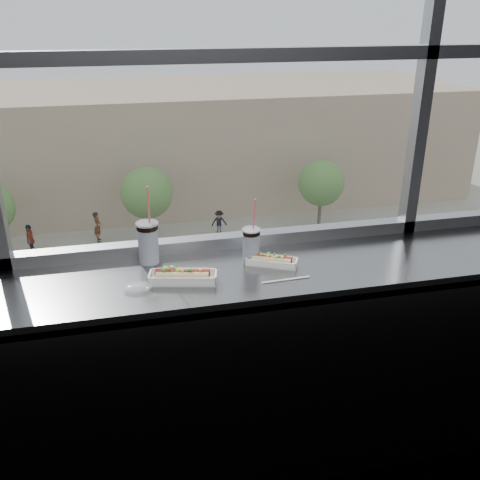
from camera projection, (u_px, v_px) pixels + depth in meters
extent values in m
plane|color=black|center=(223.00, 340.00, 2.86)|extent=(6.00, 0.00, 6.00)
cube|color=gray|center=(234.00, 277.00, 2.41)|extent=(6.00, 0.55, 0.06)
cube|color=gray|center=(247.00, 406.00, 2.39)|extent=(6.00, 0.04, 1.04)
cube|color=white|center=(183.00, 281.00, 2.30)|extent=(0.30, 0.16, 0.01)
cube|color=white|center=(183.00, 277.00, 2.30)|extent=(0.30, 0.16, 0.04)
cylinder|color=tan|center=(183.00, 275.00, 2.29)|extent=(0.23, 0.10, 0.05)
cylinder|color=maroon|center=(183.00, 273.00, 2.29)|extent=(0.24, 0.09, 0.03)
cube|color=white|center=(272.00, 264.00, 2.46)|extent=(0.24, 0.17, 0.01)
cube|color=white|center=(272.00, 261.00, 2.45)|extent=(0.24, 0.17, 0.03)
cylinder|color=tan|center=(272.00, 260.00, 2.45)|extent=(0.18, 0.12, 0.04)
cylinder|color=maroon|center=(272.00, 258.00, 2.44)|extent=(0.18, 0.11, 0.03)
cylinder|color=white|center=(148.00, 243.00, 2.45)|extent=(0.09, 0.09, 0.19)
cylinder|color=black|center=(147.00, 227.00, 2.42)|extent=(0.10, 0.10, 0.02)
cylinder|color=silver|center=(147.00, 223.00, 2.41)|extent=(0.10, 0.10, 0.01)
cylinder|color=#E5555D|center=(149.00, 206.00, 2.38)|extent=(0.01, 0.05, 0.20)
cylinder|color=white|center=(251.00, 246.00, 2.46)|extent=(0.08, 0.08, 0.16)
cylinder|color=black|center=(251.00, 232.00, 2.43)|extent=(0.08, 0.08, 0.02)
cylinder|color=silver|center=(251.00, 230.00, 2.43)|extent=(0.09, 0.09, 0.01)
cylinder|color=#E5555D|center=(254.00, 215.00, 2.40)|extent=(0.01, 0.04, 0.16)
cylinder|color=white|center=(286.00, 280.00, 2.32)|extent=(0.22, 0.02, 0.01)
ellipsoid|color=silver|center=(138.00, 287.00, 2.24)|extent=(0.11, 0.08, 0.03)
plane|color=gray|center=(126.00, 175.00, 46.34)|extent=(120.00, 120.00, 0.00)
cube|color=black|center=(143.00, 311.00, 25.32)|extent=(80.00, 10.00, 0.06)
cube|color=gray|center=(134.00, 245.00, 32.47)|extent=(80.00, 6.00, 0.04)
cube|color=tan|center=(124.00, 143.00, 39.84)|extent=(50.00, 14.00, 8.00)
imported|color=maroon|center=(151.00, 256.00, 28.66)|extent=(2.57, 5.81, 1.91)
imported|color=#BE5735|center=(161.00, 339.00, 21.47)|extent=(3.08, 5.87, 1.87)
imported|color=white|center=(298.00, 317.00, 22.58)|extent=(3.16, 7.08, 2.33)
imported|color=#2C3590|center=(442.00, 300.00, 24.00)|extent=(3.76, 7.15, 2.27)
imported|color=#66605B|center=(97.00, 224.00, 32.53)|extent=(0.76, 1.02, 2.29)
imported|color=#66605B|center=(219.00, 220.00, 33.70)|extent=(0.83, 0.62, 1.87)
imported|color=#66605B|center=(30.00, 237.00, 30.61)|extent=(0.77, 1.03, 2.31)
cylinder|color=#47382B|center=(149.00, 226.00, 32.22)|extent=(0.23, 0.23, 2.32)
sphere|color=#568D3A|center=(147.00, 193.00, 31.38)|extent=(3.09, 3.09, 3.09)
cylinder|color=#47382B|center=(319.00, 213.00, 34.51)|extent=(0.22, 0.22, 2.20)
sphere|color=#568D3A|center=(321.00, 183.00, 33.71)|extent=(2.93, 2.93, 2.93)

